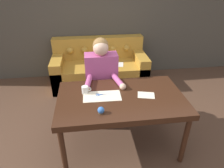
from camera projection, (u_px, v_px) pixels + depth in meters
The scene contains 10 objects.
ground_plane at pixel (113, 148), 2.57m from camera, with size 16.00×16.00×0.00m, color #4C3323.
wall_back at pixel (98, 12), 3.85m from camera, with size 8.00×0.06×2.60m.
dining_table at pixel (121, 102), 2.34m from camera, with size 1.46×0.88×0.73m.
couch at pixel (100, 68), 3.97m from camera, with size 1.79×0.85×0.87m.
person at pixel (102, 80), 2.83m from camera, with size 0.52×0.62×1.25m.
pattern_paper_main at pixel (102, 96), 2.31m from camera, with size 0.44×0.24×0.00m.
pattern_paper_offcut at pixel (146, 95), 2.33m from camera, with size 0.22×0.18×0.00m.
scissors at pixel (101, 95), 2.33m from camera, with size 0.19×0.07×0.01m.
mug at pixel (85, 90), 2.35m from camera, with size 0.11×0.08×0.09m.
pin_cushion at pixel (101, 110), 2.02m from camera, with size 0.07×0.07×0.07m.
Camera 1 is at (-0.25, -1.82, 1.99)m, focal length 32.00 mm.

